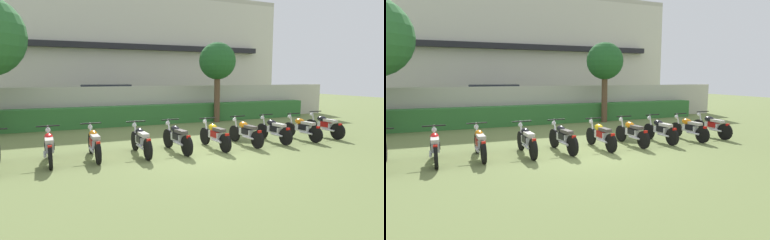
{
  "view_description": "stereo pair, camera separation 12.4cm",
  "coord_description": "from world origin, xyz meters",
  "views": [
    {
      "loc": [
        -3.92,
        -8.55,
        2.29
      ],
      "look_at": [
        0.0,
        0.82,
        0.91
      ],
      "focal_mm": 29.49,
      "sensor_mm": 36.0,
      "label": 1
    },
    {
      "loc": [
        -3.8,
        -8.59,
        2.29
      ],
      "look_at": [
        0.0,
        0.82,
        0.91
      ],
      "focal_mm": 29.49,
      "sensor_mm": 36.0,
      "label": 2
    }
  ],
  "objects": [
    {
      "name": "tree_far_side",
      "position": [
        3.5,
        5.86,
        3.05
      ],
      "size": [
        1.86,
        1.86,
        4.04
      ],
      "color": "brown",
      "rests_on": "ground"
    },
    {
      "name": "hedge_row",
      "position": [
        0.0,
        6.44,
        0.47
      ],
      "size": [
        18.37,
        0.7,
        0.94
      ],
      "primitive_type": "cube",
      "color": "#337033",
      "rests_on": "ground"
    },
    {
      "name": "compound_wall",
      "position": [
        0.0,
        7.14,
        0.92
      ],
      "size": [
        22.96,
        0.3,
        1.85
      ],
      "primitive_type": "cube",
      "color": "#BCB7A8",
      "rests_on": "ground"
    },
    {
      "name": "motorcycle_in_row_8",
      "position": [
        4.27,
        0.48,
        0.44
      ],
      "size": [
        0.6,
        1.84,
        0.94
      ],
      "rotation": [
        0.0,
        0.0,
        1.65
      ],
      "color": "black",
      "rests_on": "ground"
    },
    {
      "name": "motorcycle_in_row_4",
      "position": [
        -0.65,
        0.46,
        0.45
      ],
      "size": [
        0.6,
        1.91,
        0.97
      ],
      "rotation": [
        0.0,
        0.0,
        1.69
      ],
      "color": "black",
      "rests_on": "ground"
    },
    {
      "name": "motorcycle_in_row_9",
      "position": [
        5.46,
        0.59,
        0.45
      ],
      "size": [
        0.6,
        1.89,
        0.96
      ],
      "rotation": [
        0.0,
        0.0,
        1.61
      ],
      "color": "black",
      "rests_on": "ground"
    },
    {
      "name": "ground",
      "position": [
        0.0,
        0.0,
        0.0
      ],
      "size": [
        60.0,
        60.0,
        0.0
      ],
      "primitive_type": "plane",
      "color": "olive"
    },
    {
      "name": "building",
      "position": [
        0.0,
        15.85,
        4.06
      ],
      "size": [
        24.17,
        6.5,
        8.12
      ],
      "color": "beige",
      "rests_on": "ground"
    },
    {
      "name": "motorcycle_in_row_5",
      "position": [
        0.63,
        0.42,
        0.44
      ],
      "size": [
        0.6,
        1.9,
        0.95
      ],
      "rotation": [
        0.0,
        0.0,
        1.63
      ],
      "color": "black",
      "rests_on": "ground"
    },
    {
      "name": "motorcycle_in_row_6",
      "position": [
        1.85,
        0.51,
        0.44
      ],
      "size": [
        0.6,
        1.88,
        0.95
      ],
      "rotation": [
        0.0,
        0.0,
        1.64
      ],
      "color": "black",
      "rests_on": "ground"
    },
    {
      "name": "motorcycle_in_row_2",
      "position": [
        -3.1,
        0.6,
        0.45
      ],
      "size": [
        0.6,
        1.93,
        0.96
      ],
      "rotation": [
        0.0,
        0.0,
        1.62
      ],
      "color": "black",
      "rests_on": "ground"
    },
    {
      "name": "motorcycle_in_row_7",
      "position": [
        3.04,
        0.54,
        0.44
      ],
      "size": [
        0.6,
        1.85,
        0.95
      ],
      "rotation": [
        0.0,
        0.0,
        1.61
      ],
      "color": "black",
      "rests_on": "ground"
    },
    {
      "name": "motorcycle_in_row_1",
      "position": [
        -4.26,
        0.49,
        0.45
      ],
      "size": [
        0.6,
        1.85,
        0.97
      ],
      "rotation": [
        0.0,
        0.0,
        1.62
      ],
      "color": "black",
      "rests_on": "ground"
    },
    {
      "name": "parked_car",
      "position": [
        -1.33,
        10.0,
        0.94
      ],
      "size": [
        4.64,
        2.37,
        1.89
      ],
      "rotation": [
        0.0,
        0.0,
        -0.08
      ],
      "color": "#9EA3A8",
      "rests_on": "ground"
    },
    {
      "name": "motorcycle_in_row_3",
      "position": [
        -1.79,
        0.47,
        0.45
      ],
      "size": [
        0.6,
        1.94,
        0.96
      ],
      "rotation": [
        0.0,
        0.0,
        1.62
      ],
      "color": "black",
      "rests_on": "ground"
    }
  ]
}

